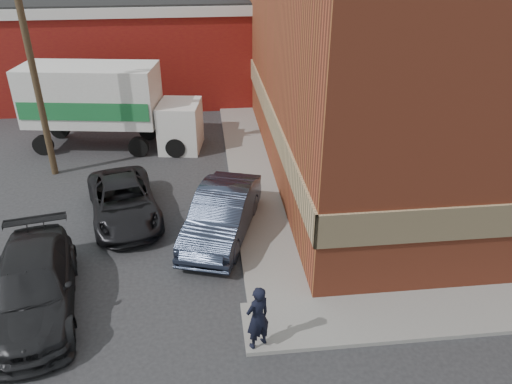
{
  "coord_description": "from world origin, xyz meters",
  "views": [
    {
      "loc": [
        -1.22,
        -10.43,
        9.26
      ],
      "look_at": [
        0.26,
        3.0,
        1.89
      ],
      "focal_mm": 35.0,
      "sensor_mm": 36.0,
      "label": 1
    }
  ],
  "objects_px": {
    "sedan": "(222,214)",
    "box_truck": "(108,102)",
    "man": "(258,317)",
    "suv_b": "(33,287)",
    "brick_building": "(443,50)",
    "warehouse": "(118,46)",
    "suv_a": "(124,201)",
    "utility_pole": "(31,59)"
  },
  "relations": [
    {
      "from": "man",
      "to": "box_truck",
      "type": "xyz_separation_m",
      "value": [
        -5.22,
        13.11,
        1.17
      ]
    },
    {
      "from": "suv_b",
      "to": "box_truck",
      "type": "xyz_separation_m",
      "value": [
        0.53,
        11.06,
        1.42
      ]
    },
    {
      "from": "warehouse",
      "to": "box_truck",
      "type": "bearing_deg",
      "value": -86.07
    },
    {
      "from": "man",
      "to": "box_truck",
      "type": "distance_m",
      "value": 14.16
    },
    {
      "from": "sedan",
      "to": "box_truck",
      "type": "distance_m",
      "value": 9.3
    },
    {
      "from": "man",
      "to": "suv_b",
      "type": "xyz_separation_m",
      "value": [
        -5.75,
        2.05,
        -0.24
      ]
    },
    {
      "from": "man",
      "to": "suv_b",
      "type": "height_order",
      "value": "man"
    },
    {
      "from": "brick_building",
      "to": "suv_b",
      "type": "bearing_deg",
      "value": -149.54
    },
    {
      "from": "warehouse",
      "to": "box_truck",
      "type": "relative_size",
      "value": 2.07
    },
    {
      "from": "sedan",
      "to": "suv_b",
      "type": "height_order",
      "value": "sedan"
    },
    {
      "from": "box_truck",
      "to": "warehouse",
      "type": "bearing_deg",
      "value": 102.71
    },
    {
      "from": "utility_pole",
      "to": "suv_b",
      "type": "distance_m",
      "value": 9.52
    },
    {
      "from": "brick_building",
      "to": "box_truck",
      "type": "relative_size",
      "value": 2.31
    },
    {
      "from": "brick_building",
      "to": "sedan",
      "type": "height_order",
      "value": "brick_building"
    },
    {
      "from": "man",
      "to": "box_truck",
      "type": "height_order",
      "value": "box_truck"
    },
    {
      "from": "suv_a",
      "to": "box_truck",
      "type": "bearing_deg",
      "value": 87.43
    },
    {
      "from": "suv_b",
      "to": "utility_pole",
      "type": "bearing_deg",
      "value": 89.53
    },
    {
      "from": "brick_building",
      "to": "box_truck",
      "type": "distance_m",
      "value": 14.37
    },
    {
      "from": "brick_building",
      "to": "warehouse",
      "type": "bearing_deg",
      "value": 142.8
    },
    {
      "from": "brick_building",
      "to": "sedan",
      "type": "xyz_separation_m",
      "value": [
        -9.3,
        -5.39,
        -3.88
      ]
    },
    {
      "from": "suv_a",
      "to": "suv_b",
      "type": "xyz_separation_m",
      "value": [
        -1.8,
        -4.57,
        0.09
      ]
    },
    {
      "from": "man",
      "to": "warehouse",
      "type": "bearing_deg",
      "value": -103.98
    },
    {
      "from": "suv_b",
      "to": "sedan",
      "type": "bearing_deg",
      "value": 20.3
    },
    {
      "from": "box_truck",
      "to": "utility_pole",
      "type": "bearing_deg",
      "value": -120.27
    },
    {
      "from": "sedan",
      "to": "box_truck",
      "type": "bearing_deg",
      "value": 137.81
    },
    {
      "from": "suv_a",
      "to": "sedan",
      "type": "bearing_deg",
      "value": -37.23
    },
    {
      "from": "suv_b",
      "to": "man",
      "type": "bearing_deg",
      "value": -30.4
    },
    {
      "from": "warehouse",
      "to": "suv_b",
      "type": "relative_size",
      "value": 3.13
    },
    {
      "from": "warehouse",
      "to": "utility_pole",
      "type": "bearing_deg",
      "value": -97.77
    },
    {
      "from": "utility_pole",
      "to": "man",
      "type": "distance_m",
      "value": 13.36
    },
    {
      "from": "brick_building",
      "to": "warehouse",
      "type": "relative_size",
      "value": 1.12
    },
    {
      "from": "sedan",
      "to": "suv_a",
      "type": "distance_m",
      "value": 3.66
    },
    {
      "from": "suv_a",
      "to": "man",
      "type": "bearing_deg",
      "value": -72.76
    },
    {
      "from": "utility_pole",
      "to": "sedan",
      "type": "bearing_deg",
      "value": -38.83
    },
    {
      "from": "brick_building",
      "to": "sedan",
      "type": "bearing_deg",
      "value": -149.9
    },
    {
      "from": "man",
      "to": "suv_a",
      "type": "height_order",
      "value": "man"
    },
    {
      "from": "man",
      "to": "sedan",
      "type": "xyz_separation_m",
      "value": [
        -0.6,
        5.16,
        -0.2
      ]
    },
    {
      "from": "brick_building",
      "to": "sedan",
      "type": "relative_size",
      "value": 3.74
    },
    {
      "from": "man",
      "to": "box_truck",
      "type": "bearing_deg",
      "value": -97.34
    },
    {
      "from": "sedan",
      "to": "warehouse",
      "type": "bearing_deg",
      "value": 125.27
    },
    {
      "from": "brick_building",
      "to": "suv_b",
      "type": "xyz_separation_m",
      "value": [
        -14.45,
        -8.5,
        -3.93
      ]
    },
    {
      "from": "warehouse",
      "to": "man",
      "type": "xyz_separation_m",
      "value": [
        5.8,
        -21.55,
        -1.81
      ]
    }
  ]
}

